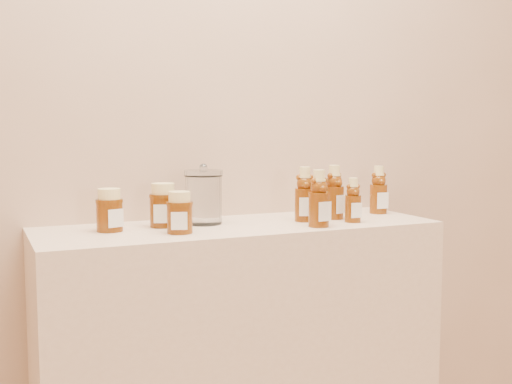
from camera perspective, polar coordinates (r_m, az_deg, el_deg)
name	(u,v)px	position (r m, az deg, el deg)	size (l,w,h in m)	color
wall_back	(216,78)	(2.09, -3.60, 10.12)	(3.50, 0.02, 2.70)	tan
display_table	(240,370)	(2.04, -1.42, -15.50)	(1.20, 0.40, 0.90)	beige
bear_bottle_back_left	(305,191)	(1.99, 4.35, 0.13)	(0.07, 0.07, 0.19)	#562606
bear_bottle_back_mid	(334,189)	(2.05, 6.96, 0.30)	(0.07, 0.07, 0.19)	#562606
bear_bottle_back_right	(379,187)	(2.21, 10.84, 0.48)	(0.06, 0.06, 0.18)	#562606
bear_bottle_front_left	(319,195)	(1.88, 5.61, -0.23)	(0.06, 0.06, 0.19)	#562606
bear_bottle_front_right	(353,197)	(1.99, 8.62, -0.46)	(0.05, 0.05, 0.15)	#562606
honey_jar_left	(109,210)	(1.84, -12.90, -1.57)	(0.08, 0.08, 0.12)	#562606
honey_jar_back	(163,205)	(1.90, -8.25, -1.16)	(0.08, 0.08, 0.13)	#562606
honey_jar_front	(180,212)	(1.78, -6.80, -1.81)	(0.07, 0.07, 0.12)	#562606
glass_canister	(204,195)	(1.94, -4.67, -0.25)	(0.12, 0.12, 0.18)	white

